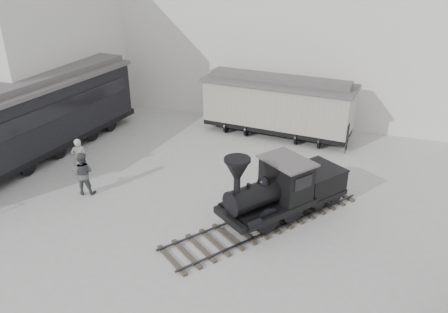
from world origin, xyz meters
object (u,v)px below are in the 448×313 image
at_px(boxcar, 277,104).
at_px(passenger_coach, 29,119).
at_px(locomotive, 279,193).
at_px(visitor_b, 83,173).
at_px(visitor_a, 79,158).

relative_size(boxcar, passenger_coach, 0.60).
bearing_deg(boxcar, locomotive, -71.05).
height_order(locomotive, visitor_b, locomotive).
bearing_deg(locomotive, visitor_a, -146.74).
distance_m(passenger_coach, visitor_b, 5.14).
xyz_separation_m(locomotive, boxcar, (-2.03, 8.48, 0.68)).
xyz_separation_m(passenger_coach, visitor_b, (4.49, -2.22, -1.14)).
distance_m(locomotive, visitor_a, 9.50).
xyz_separation_m(passenger_coach, visitor_a, (3.36, -0.89, -1.16)).
bearing_deg(visitor_b, visitor_a, -66.89).
height_order(locomotive, visitor_a, locomotive).
relative_size(locomotive, boxcar, 0.94).
relative_size(locomotive, visitor_a, 4.30).
relative_size(visitor_a, visitor_b, 0.98).
height_order(visitor_a, visitor_b, visitor_b).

